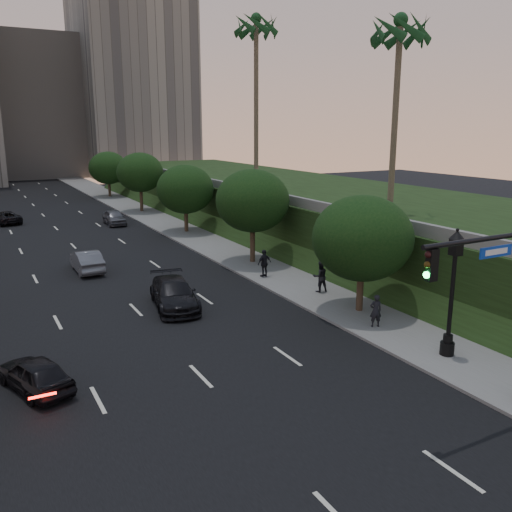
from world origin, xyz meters
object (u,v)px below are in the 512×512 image
sedan_far_left (5,217)px  pedestrian_b (320,276)px  sedan_near_right (174,294)px  sedan_far_right (114,217)px  street_lamp (451,299)px  pedestrian_c (264,263)px  sedan_near_left (35,374)px  sedan_mid_left (86,261)px  pedestrian_a (376,311)px

sedan_far_left → pedestrian_b: (14.43, -34.47, 0.43)m
sedan_near_right → sedan_far_right: sedan_near_right is taller
street_lamp → pedestrian_c: size_ratio=3.15×
sedan_far_right → pedestrian_b: 29.13m
sedan_near_left → sedan_far_right: size_ratio=0.88×
sedan_mid_left → pedestrian_c: (9.70, -7.31, 0.31)m
pedestrian_b → sedan_mid_left: bearing=-36.4°
sedan_near_right → pedestrian_b: bearing=-1.9°
sedan_near_right → sedan_mid_left: bearing=115.0°
sedan_far_left → sedan_near_right: bearing=86.4°
sedan_near_right → street_lamp: bearing=-45.9°
sedan_near_right → pedestrian_c: pedestrian_c is taller
street_lamp → pedestrian_b: 10.13m
pedestrian_a → pedestrian_b: size_ratio=0.88×
sedan_mid_left → sedan_near_right: bearing=104.3°
sedan_far_left → pedestrian_a: pedestrian_a is taller
street_lamp → sedan_near_left: (-15.77, 5.21, -1.98)m
street_lamp → sedan_far_right: 39.02m
sedan_far_right → sedan_near_right: bearing=-95.9°
street_lamp → pedestrian_c: bearing=93.4°
sedan_mid_left → sedan_far_left: bearing=-81.9°
sedan_far_right → pedestrian_a: size_ratio=2.70×
pedestrian_a → sedan_far_right: bearing=-64.9°
street_lamp → sedan_far_left: bearing=107.5°
street_lamp → pedestrian_a: 4.38m
sedan_far_left → street_lamp: bearing=93.4°
street_lamp → pedestrian_b: street_lamp is taller
sedan_near_left → pedestrian_a: 15.31m
sedan_near_left → sedan_mid_left: 17.29m
pedestrian_c → sedan_near_right: bearing=10.2°
pedestrian_c → pedestrian_a: bearing=81.9°
sedan_mid_left → sedan_far_left: (-3.44, 22.77, -0.09)m
sedan_far_right → sedan_far_left: bearing=150.6°
street_lamp → sedan_far_right: size_ratio=1.29×
street_lamp → sedan_near_left: 16.72m
pedestrian_b → pedestrian_c: bearing=-63.3°
sedan_mid_left → pedestrian_a: bearing=119.1°
sedan_mid_left → sedan_far_right: sedan_far_right is taller
pedestrian_b → sedan_near_right: bearing=-1.6°
sedan_far_right → pedestrian_b: (4.84, -28.73, 0.33)m
sedan_near_left → sedan_far_right: (11.36, 33.52, 0.09)m
street_lamp → sedan_mid_left: 24.20m
street_lamp → sedan_far_left: size_ratio=1.22×
street_lamp → sedan_far_right: bearing=96.5°
pedestrian_a → pedestrian_c: 10.37m
sedan_near_left → pedestrian_c: pedestrian_c is taller
sedan_mid_left → sedan_near_right: 10.27m
pedestrian_a → pedestrian_b: bearing=-80.2°
street_lamp → sedan_far_left: 46.66m
sedan_mid_left → pedestrian_a: size_ratio=2.76×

